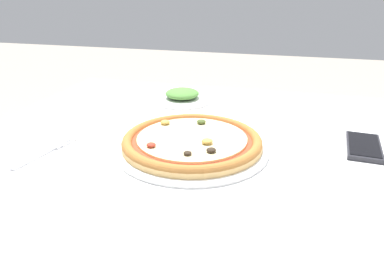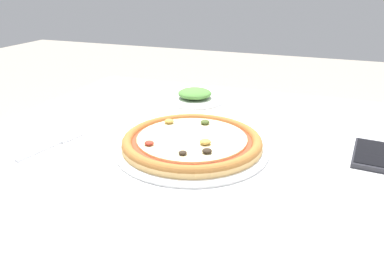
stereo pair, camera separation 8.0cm
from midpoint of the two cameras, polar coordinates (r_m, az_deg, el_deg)
dining_table at (r=0.84m, az=5.57°, el=-7.58°), size 1.28×0.97×0.72m
pizza_plate at (r=0.80m, az=-2.85°, el=-0.91°), size 0.33×0.33×0.04m
fork at (r=0.87m, az=-23.81°, el=-2.11°), size 0.05×0.17×0.00m
cell_phone at (r=0.88m, az=22.39°, el=-1.37°), size 0.08×0.15×0.01m
side_plate at (r=1.13m, az=-3.53°, el=6.14°), size 0.17×0.17×0.04m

